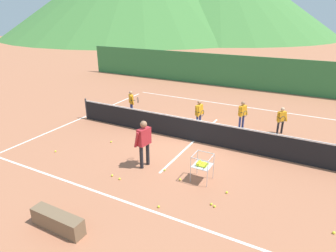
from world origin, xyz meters
The scene contains 25 objects.
ground_plane centered at (0.00, 0.00, 0.00)m, with size 120.00×120.00×0.00m, color #A86647.
line_baseline_near centered at (0.00, -4.76, 0.00)m, with size 12.34×0.08×0.01m, color white.
line_baseline_far centered at (0.00, 5.67, 0.00)m, with size 12.34×0.08×0.01m, color white.
line_sideline_west centered at (-6.17, 0.00, 0.00)m, with size 0.08×10.42×0.01m, color white.
line_service_center centered at (0.00, 0.00, 0.00)m, with size 0.08×5.87×0.01m, color white.
tennis_net centered at (0.00, 0.00, 0.50)m, with size 11.83×0.08×1.05m.
instructor centered at (-0.70, -2.75, 1.02)m, with size 0.44×0.82×1.70m.
student_0 centered at (-4.19, 1.55, 0.78)m, with size 0.68×0.47×1.29m.
student_1 centered at (-0.38, 1.43, 0.81)m, with size 0.42×0.68×1.35m.
student_2 centered at (1.38, 2.33, 0.79)m, with size 0.42×0.71×1.31m.
student_3 centered at (3.05, 2.50, 0.74)m, with size 0.45×0.67×1.23m.
ball_cart centered at (1.40, -2.68, 0.59)m, with size 0.58×0.58×0.90m.
tennis_ball_0 centered at (-0.94, -3.89, 0.03)m, with size 0.07×0.07×0.07m, color yellow.
tennis_ball_1 centered at (0.07, -2.71, 0.03)m, with size 0.07×0.07×0.07m, color yellow.
tennis_ball_2 centered at (0.80, -3.00, 0.03)m, with size 0.07×0.07×0.07m, color yellow.
tennis_ball_3 centered at (-1.28, -3.83, 0.03)m, with size 0.07×0.07×0.07m, color yellow.
tennis_ball_4 centered at (5.17, -3.41, 0.03)m, with size 0.07×0.07×0.07m, color yellow.
tennis_ball_5 centered at (-4.33, -3.45, 0.03)m, with size 0.07×0.07×0.07m, color yellow.
tennis_ball_6 centered at (-2.98, -1.74, 0.03)m, with size 0.07×0.07×0.07m, color yellow.
tennis_ball_7 centered at (2.35, -2.99, 0.03)m, with size 0.07×0.07×0.07m, color yellow.
tennis_ball_8 centered at (2.14, -3.74, 0.03)m, with size 0.07×0.07×0.07m, color yellow.
tennis_ball_9 centered at (2.25, -3.80, 0.03)m, with size 0.07×0.07×0.07m, color yellow.
tennis_ball_10 centered at (0.89, -4.54, 0.03)m, with size 0.07×0.07×0.07m, color yellow.
windscreen_fence centered at (0.00, 9.90, 1.13)m, with size 27.15×0.08×2.27m, color #33753D.
courtside_bench centered at (-0.91, -6.44, 0.23)m, with size 1.50×0.36×0.46m, color brown.
Camera 1 is at (4.21, -10.25, 5.06)m, focal length 30.86 mm.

